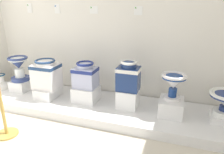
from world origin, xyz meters
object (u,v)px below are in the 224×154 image
(info_placard_second, at_px, (57,9))
(antique_toilet_squat_floral, at_px, (128,75))
(plinth_block_tall_cobalt, at_px, (22,85))
(antique_toilet_slender_white, at_px, (46,73))
(antique_toilet_leftmost, at_px, (174,82))
(plinth_block_central_ornate, at_px, (86,94))
(antique_toilet_tall_cobalt, at_px, (19,66))
(plinth_block_slender_white, at_px, (48,92))
(antique_toilet_central_ornate, at_px, (85,74))
(plinth_block_squat_floral, at_px, (128,98))
(plinth_block_leftmost, at_px, (171,107))
(plinth_block_pale_glazed, at_px, (222,118))
(info_placard_first, at_px, (30,8))
(decorative_vase_corner, at_px, (2,86))
(stanchion_post_near_left, at_px, (3,114))
(info_placard_fourth, at_px, (138,10))
(info_placard_third, at_px, (94,10))

(info_placard_second, bearing_deg, antique_toilet_squat_floral, -19.10)
(plinth_block_tall_cobalt, height_order, antique_toilet_squat_floral, antique_toilet_squat_floral)
(antique_toilet_slender_white, distance_m, antique_toilet_leftmost, 1.92)
(antique_toilet_squat_floral, bearing_deg, plinth_block_central_ornate, -179.88)
(antique_toilet_tall_cobalt, bearing_deg, plinth_block_slender_white, -8.36)
(antique_toilet_tall_cobalt, relative_size, antique_toilet_central_ornate, 1.07)
(antique_toilet_leftmost, bearing_deg, info_placard_second, 165.99)
(info_placard_second, bearing_deg, plinth_block_squat_floral, -19.10)
(antique_toilet_slender_white, distance_m, antique_toilet_central_ornate, 0.65)
(info_placard_second, bearing_deg, antique_toilet_leftmost, -14.01)
(antique_toilet_tall_cobalt, bearing_deg, antique_toilet_squat_floral, -0.98)
(antique_toilet_squat_floral, bearing_deg, antique_toilet_central_ornate, -179.88)
(plinth_block_leftmost, distance_m, plinth_block_pale_glazed, 0.65)
(plinth_block_central_ornate, bearing_deg, info_placard_first, 159.23)
(plinth_block_tall_cobalt, relative_size, decorative_vase_corner, 0.81)
(antique_toilet_tall_cobalt, height_order, plinth_block_pale_glazed, antique_toilet_tall_cobalt)
(info_placard_first, distance_m, stanchion_post_near_left, 1.95)
(plinth_block_squat_floral, bearing_deg, antique_toilet_leftmost, -2.03)
(plinth_block_leftmost, bearing_deg, antique_toilet_leftmost, 0.00)
(info_placard_second, distance_m, info_placard_fourth, 1.35)
(antique_toilet_leftmost, bearing_deg, plinth_block_leftmost, 180.00)
(plinth_block_pale_glazed, relative_size, info_placard_first, 1.90)
(plinth_block_slender_white, xyz_separation_m, plinth_block_pale_glazed, (2.56, 0.07, -0.04))
(info_placard_third, distance_m, info_placard_fourth, 0.70)
(plinth_block_leftmost, xyz_separation_m, info_placard_first, (-2.50, 0.49, 1.24))
(antique_toilet_tall_cobalt, relative_size, plinth_block_leftmost, 1.14)
(antique_toilet_tall_cobalt, height_order, stanchion_post_near_left, stanchion_post_near_left)
(plinth_block_central_ornate, distance_m, info_placard_third, 1.30)
(plinth_block_leftmost, bearing_deg, plinth_block_squat_floral, 177.97)
(antique_toilet_tall_cobalt, height_order, info_placard_second, info_placard_second)
(info_placard_second, bearing_deg, info_placard_fourth, 0.00)
(antique_toilet_slender_white, distance_m, antique_toilet_squat_floral, 1.31)
(plinth_block_central_ornate, relative_size, plinth_block_squat_floral, 1.25)
(plinth_block_leftmost, distance_m, info_placard_second, 2.36)
(plinth_block_pale_glazed, height_order, stanchion_post_near_left, stanchion_post_near_left)
(info_placard_fourth, relative_size, decorative_vase_corner, 0.33)
(antique_toilet_slender_white, relative_size, decorative_vase_corner, 1.17)
(antique_toilet_tall_cobalt, xyz_separation_m, plinth_block_leftmost, (2.51, -0.05, -0.33))
(plinth_block_tall_cobalt, height_order, antique_toilet_tall_cobalt, antique_toilet_tall_cobalt)
(stanchion_post_near_left, bearing_deg, info_placard_second, 91.38)
(plinth_block_central_ornate, bearing_deg, antique_toilet_leftmost, -0.91)
(info_placard_second, bearing_deg, plinth_block_slender_white, -85.71)
(plinth_block_slender_white, xyz_separation_m, antique_toilet_squat_floral, (1.31, 0.06, 0.41))
(antique_toilet_slender_white, height_order, antique_toilet_squat_floral, antique_toilet_squat_floral)
(info_placard_fourth, bearing_deg, plinth_block_leftmost, -38.88)
(antique_toilet_squat_floral, distance_m, info_placard_second, 1.66)
(info_placard_second, bearing_deg, plinth_block_leftmost, -14.01)
(plinth_block_tall_cobalt, distance_m, plinth_block_squat_floral, 1.90)
(plinth_block_squat_floral, height_order, info_placard_second, info_placard_second)
(antique_toilet_slender_white, bearing_deg, plinth_block_slender_white, 0.00)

